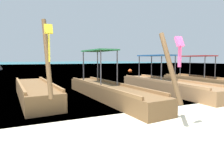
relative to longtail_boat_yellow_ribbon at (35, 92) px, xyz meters
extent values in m
plane|color=beige|center=(2.83, -4.18, -0.32)|extent=(120.00, 120.00, 0.00)
plane|color=#147A89|center=(2.83, 56.91, -0.31)|extent=(120.00, 120.00, 0.00)
cube|color=brown|center=(0.00, 0.03, -0.02)|extent=(1.61, 5.13, 0.59)
cube|color=#996C3F|center=(-0.53, -0.02, 0.32)|extent=(0.51, 4.63, 0.10)
cube|color=#996C3F|center=(0.53, 0.08, 0.32)|extent=(0.51, 4.63, 0.10)
cylinder|color=brown|center=(0.25, -2.70, 1.32)|extent=(0.20, 0.85, 2.13)
cube|color=yellow|center=(0.28, -2.94, 2.03)|extent=(0.21, 0.15, 0.25)
cube|color=yellow|center=(0.28, -2.96, 1.56)|extent=(0.04, 0.08, 0.70)
cube|color=brown|center=(2.67, -1.00, -0.05)|extent=(1.60, 6.35, 0.53)
cube|color=brown|center=(2.19, -1.05, 0.27)|extent=(0.60, 5.77, 0.10)
cube|color=brown|center=(3.15, -0.96, 0.27)|extent=(0.60, 5.77, 0.10)
cylinder|color=brown|center=(2.97, -4.33, 1.07)|extent=(0.19, 0.81, 1.76)
cube|color=#F24C8C|center=(2.99, -4.57, 1.68)|extent=(0.21, 0.16, 0.25)
cube|color=#F24C8C|center=(2.99, -4.59, 1.33)|extent=(0.04, 0.08, 0.47)
cylinder|color=#4C4C51|center=(2.32, -1.19, 0.92)|extent=(0.05, 0.05, 1.40)
cylinder|color=#4C4C51|center=(3.04, -1.13, 0.92)|extent=(0.05, 0.05, 1.40)
cylinder|color=#4C4C51|center=(2.15, 0.69, 0.92)|extent=(0.05, 0.05, 1.40)
cylinder|color=#4C4C51|center=(2.88, 0.75, 0.92)|extent=(0.05, 0.05, 1.40)
cube|color=#2D844C|center=(2.60, -0.22, 1.65)|extent=(1.07, 2.16, 0.06)
cube|color=olive|center=(5.90, -0.66, -0.05)|extent=(1.35, 6.27, 0.53)
cube|color=#AF7F52|center=(5.33, -0.68, 0.26)|extent=(0.21, 5.75, 0.10)
cube|color=#AF7F52|center=(6.46, -0.65, 0.26)|extent=(0.21, 5.75, 0.10)
cylinder|color=#4C4C51|center=(5.48, -0.83, 0.82)|extent=(0.05, 0.05, 1.23)
cylinder|color=#4C4C51|center=(6.32, -0.81, 0.82)|extent=(0.05, 0.05, 1.23)
cylinder|color=#4C4C51|center=(5.44, 1.04, 0.82)|extent=(0.05, 0.05, 1.23)
cylinder|color=#4C4C51|center=(6.28, 1.06, 0.82)|extent=(0.05, 0.05, 1.23)
cube|color=#235BA3|center=(5.88, 0.12, 1.47)|extent=(1.07, 2.10, 0.06)
cube|color=brown|center=(8.91, -0.52, -0.07)|extent=(1.31, 6.22, 0.48)
cube|color=#996C3F|center=(8.39, -0.51, 0.22)|extent=(0.24, 5.69, 0.10)
cube|color=#996C3F|center=(9.43, -0.54, 0.22)|extent=(0.24, 5.69, 0.10)
cylinder|color=#4C4C51|center=(8.51, -0.67, 0.80)|extent=(0.05, 0.05, 1.26)
cylinder|color=#4C4C51|center=(9.30, -0.69, 0.80)|extent=(0.05, 0.05, 1.26)
cylinder|color=#4C4C51|center=(8.56, 1.19, 0.80)|extent=(0.05, 0.05, 1.26)
cylinder|color=#4C4C51|center=(9.35, 1.17, 0.80)|extent=(0.05, 0.05, 1.26)
cube|color=#AD2323|center=(8.93, 0.25, 1.46)|extent=(1.02, 2.08, 0.06)
sphere|color=#EA5119|center=(10.32, 10.76, -0.08)|extent=(0.46, 0.46, 0.46)
camera|label=1|loc=(-0.20, -7.95, 1.28)|focal=30.21mm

